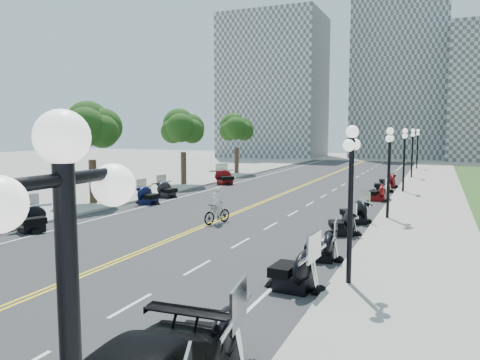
% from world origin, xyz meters
% --- Properties ---
extents(ground, '(160.00, 160.00, 0.00)m').
position_xyz_m(ground, '(0.00, 0.00, 0.00)').
color(ground, gray).
extents(road, '(16.00, 90.00, 0.01)m').
position_xyz_m(road, '(0.00, 10.00, 0.00)').
color(road, '#333335').
rests_on(road, ground).
extents(centerline_yellow_a, '(0.12, 90.00, 0.00)m').
position_xyz_m(centerline_yellow_a, '(-0.12, 10.00, 0.01)').
color(centerline_yellow_a, yellow).
rests_on(centerline_yellow_a, road).
extents(centerline_yellow_b, '(0.12, 90.00, 0.00)m').
position_xyz_m(centerline_yellow_b, '(0.12, 10.00, 0.01)').
color(centerline_yellow_b, yellow).
rests_on(centerline_yellow_b, road).
extents(edge_line_north, '(0.12, 90.00, 0.00)m').
position_xyz_m(edge_line_north, '(6.40, 10.00, 0.01)').
color(edge_line_north, white).
rests_on(edge_line_north, road).
extents(edge_line_south, '(0.12, 90.00, 0.00)m').
position_xyz_m(edge_line_south, '(-6.40, 10.00, 0.01)').
color(edge_line_south, white).
rests_on(edge_line_south, road).
extents(lane_dash_3, '(0.12, 2.00, 0.00)m').
position_xyz_m(lane_dash_3, '(3.20, -12.00, 0.01)').
color(lane_dash_3, white).
rests_on(lane_dash_3, road).
extents(lane_dash_4, '(0.12, 2.00, 0.00)m').
position_xyz_m(lane_dash_4, '(3.20, -8.00, 0.01)').
color(lane_dash_4, white).
rests_on(lane_dash_4, road).
extents(lane_dash_5, '(0.12, 2.00, 0.00)m').
position_xyz_m(lane_dash_5, '(3.20, -4.00, 0.01)').
color(lane_dash_5, white).
rests_on(lane_dash_5, road).
extents(lane_dash_6, '(0.12, 2.00, 0.00)m').
position_xyz_m(lane_dash_6, '(3.20, 0.00, 0.01)').
color(lane_dash_6, white).
rests_on(lane_dash_6, road).
extents(lane_dash_7, '(0.12, 2.00, 0.00)m').
position_xyz_m(lane_dash_7, '(3.20, 4.00, 0.01)').
color(lane_dash_7, white).
rests_on(lane_dash_7, road).
extents(lane_dash_8, '(0.12, 2.00, 0.00)m').
position_xyz_m(lane_dash_8, '(3.20, 8.00, 0.01)').
color(lane_dash_8, white).
rests_on(lane_dash_8, road).
extents(lane_dash_9, '(0.12, 2.00, 0.00)m').
position_xyz_m(lane_dash_9, '(3.20, 12.00, 0.01)').
color(lane_dash_9, white).
rests_on(lane_dash_9, road).
extents(lane_dash_10, '(0.12, 2.00, 0.00)m').
position_xyz_m(lane_dash_10, '(3.20, 16.00, 0.01)').
color(lane_dash_10, white).
rests_on(lane_dash_10, road).
extents(lane_dash_11, '(0.12, 2.00, 0.00)m').
position_xyz_m(lane_dash_11, '(3.20, 20.00, 0.01)').
color(lane_dash_11, white).
rests_on(lane_dash_11, road).
extents(lane_dash_12, '(0.12, 2.00, 0.00)m').
position_xyz_m(lane_dash_12, '(3.20, 24.00, 0.01)').
color(lane_dash_12, white).
rests_on(lane_dash_12, road).
extents(lane_dash_13, '(0.12, 2.00, 0.00)m').
position_xyz_m(lane_dash_13, '(3.20, 28.00, 0.01)').
color(lane_dash_13, white).
rests_on(lane_dash_13, road).
extents(lane_dash_14, '(0.12, 2.00, 0.00)m').
position_xyz_m(lane_dash_14, '(3.20, 32.00, 0.01)').
color(lane_dash_14, white).
rests_on(lane_dash_14, road).
extents(lane_dash_15, '(0.12, 2.00, 0.00)m').
position_xyz_m(lane_dash_15, '(3.20, 36.00, 0.01)').
color(lane_dash_15, white).
rests_on(lane_dash_15, road).
extents(lane_dash_16, '(0.12, 2.00, 0.00)m').
position_xyz_m(lane_dash_16, '(3.20, 40.00, 0.01)').
color(lane_dash_16, white).
rests_on(lane_dash_16, road).
extents(lane_dash_17, '(0.12, 2.00, 0.00)m').
position_xyz_m(lane_dash_17, '(3.20, 44.00, 0.01)').
color(lane_dash_17, white).
rests_on(lane_dash_17, road).
extents(lane_dash_18, '(0.12, 2.00, 0.00)m').
position_xyz_m(lane_dash_18, '(3.20, 48.00, 0.01)').
color(lane_dash_18, white).
rests_on(lane_dash_18, road).
extents(lane_dash_19, '(0.12, 2.00, 0.00)m').
position_xyz_m(lane_dash_19, '(3.20, 52.00, 0.01)').
color(lane_dash_19, white).
rests_on(lane_dash_19, road).
extents(sidewalk_north, '(5.00, 90.00, 0.15)m').
position_xyz_m(sidewalk_north, '(10.50, 10.00, 0.07)').
color(sidewalk_north, '#9E9991').
rests_on(sidewalk_north, ground).
extents(sidewalk_south, '(5.00, 90.00, 0.15)m').
position_xyz_m(sidewalk_south, '(-10.50, 10.00, 0.07)').
color(sidewalk_south, '#9E9991').
rests_on(sidewalk_south, ground).
extents(distant_block_a, '(18.00, 14.00, 26.00)m').
position_xyz_m(distant_block_a, '(-18.00, 62.00, 13.00)').
color(distant_block_a, gray).
rests_on(distant_block_a, ground).
extents(distant_block_b, '(16.00, 12.00, 30.00)m').
position_xyz_m(distant_block_b, '(4.00, 68.00, 15.00)').
color(distant_block_b, gray).
rests_on(distant_block_b, ground).
extents(street_lamp_1, '(0.50, 1.20, 4.90)m').
position_xyz_m(street_lamp_1, '(8.60, -8.00, 2.60)').
color(street_lamp_1, black).
rests_on(street_lamp_1, sidewalk_north).
extents(street_lamp_2, '(0.50, 1.20, 4.90)m').
position_xyz_m(street_lamp_2, '(8.60, 4.00, 2.60)').
color(street_lamp_2, black).
rests_on(street_lamp_2, sidewalk_north).
extents(street_lamp_3, '(0.50, 1.20, 4.90)m').
position_xyz_m(street_lamp_3, '(8.60, 16.00, 2.60)').
color(street_lamp_3, black).
rests_on(street_lamp_3, sidewalk_north).
extents(street_lamp_4, '(0.50, 1.20, 4.90)m').
position_xyz_m(street_lamp_4, '(8.60, 28.00, 2.60)').
color(street_lamp_4, black).
rests_on(street_lamp_4, sidewalk_north).
extents(street_lamp_5, '(0.50, 1.20, 4.90)m').
position_xyz_m(street_lamp_5, '(8.60, 40.00, 2.60)').
color(street_lamp_5, black).
rests_on(street_lamp_5, sidewalk_north).
extents(tree_2, '(4.80, 4.80, 9.20)m').
position_xyz_m(tree_2, '(-10.00, 2.00, 4.75)').
color(tree_2, '#235619').
rests_on(tree_2, sidewalk_south).
extents(tree_3, '(4.80, 4.80, 9.20)m').
position_xyz_m(tree_3, '(-10.00, 14.00, 4.75)').
color(tree_3, '#235619').
rests_on(tree_3, sidewalk_south).
extents(tree_4, '(4.80, 4.80, 9.20)m').
position_xyz_m(tree_4, '(-10.00, 26.00, 4.75)').
color(tree_4, '#235619').
rests_on(tree_4, sidewalk_south).
extents(motorcycle_n_2, '(2.53, 2.53, 1.54)m').
position_xyz_m(motorcycle_n_2, '(6.86, -14.32, 0.77)').
color(motorcycle_n_2, black).
rests_on(motorcycle_n_2, road).
extents(motorcycle_n_3, '(2.30, 2.30, 1.51)m').
position_xyz_m(motorcycle_n_3, '(7.09, -8.89, 0.75)').
color(motorcycle_n_3, black).
rests_on(motorcycle_n_3, road).
extents(motorcycle_n_4, '(2.05, 2.05, 1.29)m').
position_xyz_m(motorcycle_n_4, '(7.09, -5.32, 0.64)').
color(motorcycle_n_4, black).
rests_on(motorcycle_n_4, road).
extents(motorcycle_n_5, '(2.40, 2.40, 1.31)m').
position_xyz_m(motorcycle_n_5, '(7.01, -0.64, 0.66)').
color(motorcycle_n_5, black).
rests_on(motorcycle_n_5, road).
extents(motorcycle_n_6, '(2.79, 2.79, 1.43)m').
position_xyz_m(motorcycle_n_6, '(7.08, 2.41, 0.72)').
color(motorcycle_n_6, black).
rests_on(motorcycle_n_6, road).
extents(motorcycle_n_8, '(2.04, 2.04, 1.37)m').
position_xyz_m(motorcycle_n_8, '(7.24, 11.25, 0.68)').
color(motorcycle_n_8, '#590A0C').
rests_on(motorcycle_n_8, road).
extents(motorcycle_n_9, '(2.13, 2.13, 1.34)m').
position_xyz_m(motorcycle_n_9, '(7.00, 16.20, 0.67)').
color(motorcycle_n_9, black).
rests_on(motorcycle_n_9, road).
extents(motorcycle_n_10, '(2.48, 2.48, 1.40)m').
position_xyz_m(motorcycle_n_10, '(7.11, 19.40, 0.70)').
color(motorcycle_n_10, '#590A0C').
rests_on(motorcycle_n_10, road).
extents(motorcycle_s_4, '(2.78, 2.78, 1.46)m').
position_xyz_m(motorcycle_s_4, '(-7.14, -5.85, 0.73)').
color(motorcycle_s_4, black).
rests_on(motorcycle_s_4, road).
extents(motorcycle_s_6, '(2.01, 2.01, 1.36)m').
position_xyz_m(motorcycle_s_6, '(-6.78, 3.64, 0.68)').
color(motorcycle_s_6, black).
rests_on(motorcycle_s_6, road).
extents(motorcycle_s_7, '(2.17, 2.17, 1.34)m').
position_xyz_m(motorcycle_s_7, '(-7.28, 6.81, 0.67)').
color(motorcycle_s_7, black).
rests_on(motorcycle_s_7, road).
extents(motorcycle_s_9, '(3.07, 3.07, 1.54)m').
position_xyz_m(motorcycle_s_9, '(-6.81, 15.94, 0.77)').
color(motorcycle_s_9, '#590A0C').
rests_on(motorcycle_s_9, road).
extents(bicycle, '(1.12, 1.93, 1.12)m').
position_xyz_m(bicycle, '(0.37, -0.53, 0.56)').
color(bicycle, '#A51414').
rests_on(bicycle, road).
extents(cyclist_rider, '(0.60, 0.39, 1.64)m').
position_xyz_m(cyclist_rider, '(0.37, -0.53, 1.94)').
color(cyclist_rider, silver).
rests_on(cyclist_rider, bicycle).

